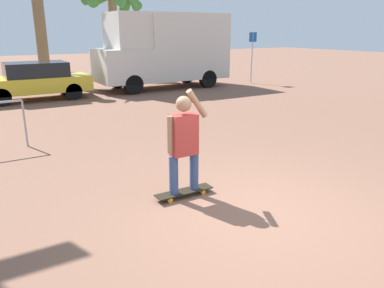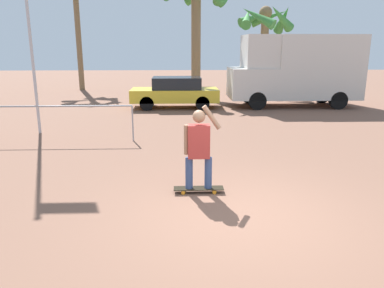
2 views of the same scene
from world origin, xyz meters
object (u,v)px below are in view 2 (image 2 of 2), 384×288
Objects in this scene: camper_van at (297,69)px; parked_car_yellow at (175,92)px; palm_tree_near_van at (265,23)px; skateboard at (199,189)px; person_skateboarder at (199,145)px; palm_tree_center_background at (197,0)px.

camper_van is 5.70m from parked_car_yellow.
camper_van is 1.13× the size of palm_tree_near_van.
skateboard is 11.92m from camper_van.
parked_car_yellow is at bearing -130.64° from palm_tree_near_van.
skateboard is 10.39m from parked_car_yellow.
person_skateboarder is 17.64m from palm_tree_near_van.
palm_tree_near_van is (5.40, 6.29, 3.34)m from parked_car_yellow.
skateboard is 15.67m from palm_tree_center_background.
camper_van is 6.46m from palm_tree_near_van.
camper_van is (5.13, 10.63, 0.79)m from person_skateboarder.
palm_tree_near_van reaches higher than camper_van.
palm_tree_center_background reaches higher than palm_tree_near_van.
skateboard is 17.82m from palm_tree_near_van.
parked_car_yellow is at bearing -104.85° from palm_tree_center_background.
palm_tree_near_van reaches higher than parked_car_yellow.
person_skateboarder is at bearing -87.36° from parked_car_yellow.
skateboard is 0.16× the size of camper_van.
parked_car_yellow is at bearing 92.65° from skateboard.
camper_van is at bearing -88.05° from palm_tree_near_van.
palm_tree_center_background is at bearing -156.41° from palm_tree_near_van.
parked_car_yellow is 0.60× the size of palm_tree_center_background.
parked_car_yellow is 8.94m from palm_tree_near_van.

